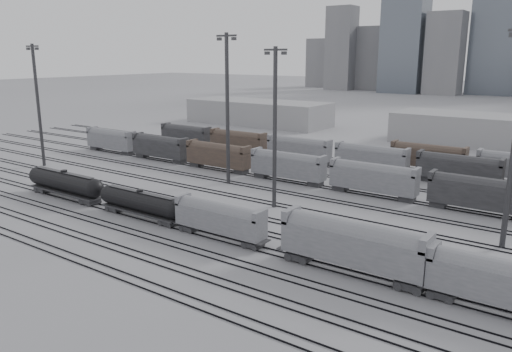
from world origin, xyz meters
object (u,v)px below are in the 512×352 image
Objects in this scene: tank_car_a at (65,182)px; tank_car_b at (141,202)px; hopper_car_a at (220,217)px; hopper_car_c at (510,283)px; hopper_car_b at (353,243)px; light_mast_a at (38,103)px; light_mast_c at (275,125)px.

tank_car_b is at bearing 0.00° from tank_car_a.
hopper_car_a is 34.09m from hopper_car_c.
tank_car_a is 1.38× the size of hopper_car_a.
tank_car_a is at bearing 180.00° from hopper_car_b.
light_mast_a is at bearing 154.52° from tank_car_a.
hopper_car_c is (67.41, -0.00, 0.58)m from tank_car_a.
tank_car_a is 67.41m from hopper_car_c.
hopper_car_c is at bearing 0.00° from hopper_car_a.
light_mast_a is (-77.83, 12.34, 9.96)m from hopper_car_b.
hopper_car_b is (33.56, 0.00, 1.26)m from tank_car_b.
hopper_car_c is at bearing -0.00° from tank_car_a.
hopper_car_a is at bearing -180.00° from hopper_car_b.
hopper_car_a is 61.42m from light_mast_a.
hopper_car_c is at bearing -0.00° from tank_car_b.
hopper_car_a is (14.95, -0.00, 0.58)m from tank_car_b.
light_mast_a is 57.44m from light_mast_c.
light_mast_c is at bearing 50.43° from tank_car_b.
light_mast_c is (-35.97, 15.81, 9.83)m from hopper_car_c.
tank_car_b is 1.14× the size of hopper_car_c.
hopper_car_c is at bearing -0.00° from hopper_car_b.
light_mast_a reaches higher than hopper_car_b.
tank_car_a is 33.33m from hopper_car_a.
hopper_car_a is 0.81× the size of hopper_car_b.
light_mast_a is (-59.22, 12.34, 10.64)m from hopper_car_a.
light_mast_c is at bearing 26.69° from tank_car_a.
tank_car_a is at bearing -153.31° from light_mast_c.
hopper_car_a is 0.54× the size of light_mast_c.
hopper_car_b is (51.93, 0.00, 0.99)m from tank_car_a.
light_mast_a is 1.04× the size of light_mast_c.
hopper_car_b is 0.67× the size of light_mast_c.
hopper_car_c reaches higher than tank_car_b.
light_mast_a is at bearing -176.54° from light_mast_c.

